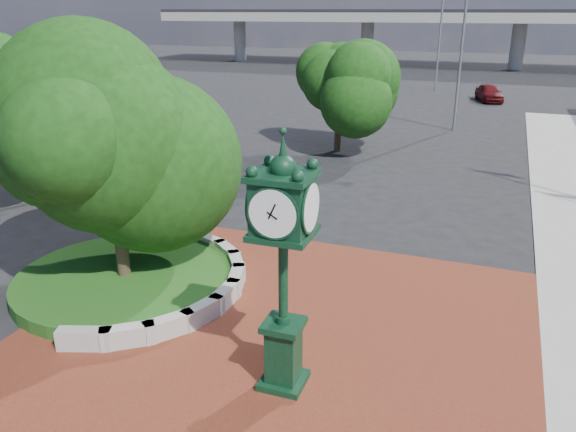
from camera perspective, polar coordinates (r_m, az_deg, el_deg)
The scene contains 12 objects.
ground at distance 14.62m, azimuth 0.06°, elevation -10.37°, with size 200.00×200.00×0.00m, color black.
plaza at distance 13.82m, azimuth -1.47°, elevation -12.27°, with size 12.00×12.00×0.04m, color maroon.
planter_wall at distance 15.55m, azimuth -9.38°, elevation -7.55°, with size 2.96×6.77×0.54m.
grass_bed at distance 16.77m, azimuth -16.20°, elevation -6.24°, with size 6.10×6.10×0.40m, color #124114.
overpass at distance 81.89m, azimuth 18.82°, elevation 18.59°, with size 90.00×12.00×7.50m.
tree_planter at distance 15.57m, azimuth -17.46°, elevation 5.47°, with size 5.20×5.20×6.33m.
tree_northwest at distance 24.46m, azimuth -25.39°, elevation 10.53°, with size 5.60×5.60×6.93m.
tree_street at distance 31.23m, azimuth 5.21°, elevation 12.41°, with size 4.40×4.40×5.45m.
post_clock at distance 10.85m, azimuth -0.48°, elevation -4.16°, with size 1.16×1.16×5.39m.
parked_car at distance 52.32m, azimuth 19.77°, elevation 11.70°, with size 1.71×4.26×1.45m, color #4F0B0D.
street_lamp_near at distance 38.09m, azimuth 17.64°, elevation 16.57°, with size 2.12×0.67×9.56m.
street_lamp_far at distance 57.54m, azimuth 15.51°, elevation 18.12°, with size 2.30×0.50×10.26m.
Camera 1 is at (4.52, -11.75, 7.44)m, focal length 35.00 mm.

